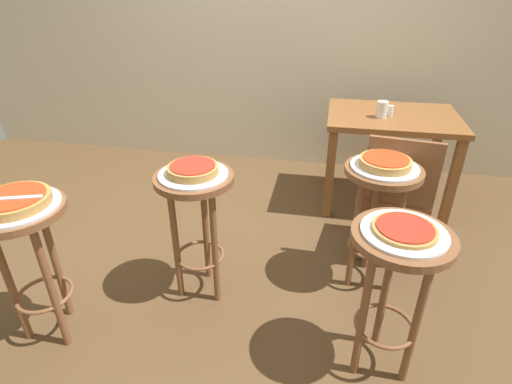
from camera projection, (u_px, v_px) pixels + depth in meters
The scene contains 18 objects.
ground_plane at pixel (233, 256), 2.65m from camera, with size 6.00×6.00×0.00m, color brown.
stool_foreground at pixel (28, 243), 1.84m from camera, with size 0.41×0.41×0.75m.
serving_plate_foreground at pixel (15, 206), 1.75m from camera, with size 0.37×0.37×0.01m, color silver.
pizza_foreground at pixel (14, 200), 1.73m from camera, with size 0.31×0.31×0.05m.
stool_middle at pixel (396, 272), 1.67m from camera, with size 0.41×0.41×0.75m.
serving_plate_middle at pixel (404, 232), 1.57m from camera, with size 0.34×0.34×0.01m, color silver.
pizza_middle at pixel (405, 229), 1.56m from camera, with size 0.25×0.25×0.02m.
stool_leftside at pixel (196, 208), 2.12m from camera, with size 0.41×0.41×0.75m.
serving_plate_leftside at pixel (193, 174), 2.02m from camera, with size 0.35×0.35×0.01m, color silver.
pizza_leftside at pixel (193, 169), 2.01m from camera, with size 0.26×0.26×0.05m.
stool_rear at pixel (379, 200), 2.19m from camera, with size 0.41×0.41×0.75m.
serving_plate_rear at pixel (385, 167), 2.10m from camera, with size 0.35×0.35×0.01m, color silver.
pizza_rear at pixel (385, 162), 2.08m from camera, with size 0.27×0.27×0.05m.
dining_table at pixel (391, 130), 3.01m from camera, with size 0.94×0.71×0.73m.
cup_near_edge at pixel (382, 109), 2.86m from camera, with size 0.08×0.08×0.12m, color silver.
condiment_shaker at pixel (390, 111), 2.89m from camera, with size 0.04×0.04×0.08m, color white.
wooden_chair at pixel (397, 192), 2.46m from camera, with size 0.45×0.45×0.85m.
pizza_server_knife at pixel (15, 198), 1.70m from camera, with size 0.22×0.02×0.01m, color silver.
Camera 1 is at (0.54, -2.06, 1.65)m, focal length 28.31 mm.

